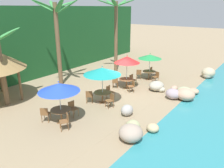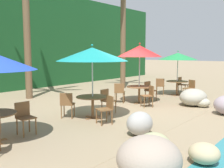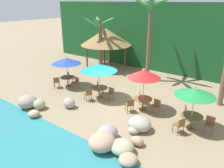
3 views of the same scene
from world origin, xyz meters
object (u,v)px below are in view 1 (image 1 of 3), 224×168
umbrella_teal (102,71)px  chair_green_inland (139,73)px  dining_table_red (126,81)px  dining_table_teal (103,94)px  palm_tree_third (116,25)px  chair_teal_seaward (109,91)px  palm_tree_second (57,28)px  umbrella_blue (59,87)px  chair_teal_left (111,100)px  dining_table_blue (61,112)px  chair_green_left (156,76)px  chair_blue_inland (45,113)px  umbrella_red (127,60)px  chair_red_left (132,85)px  chair_blue_seaward (73,108)px  palm_tree_nearest (0,56)px  chair_blue_left (66,120)px  chair_green_seaward (152,71)px  chair_teal_inland (89,96)px  chair_red_seaward (132,79)px  umbrella_green (150,57)px  chair_red_inland (115,82)px  dining_table_green (149,73)px

umbrella_teal → chair_green_inland: 5.95m
umbrella_teal → dining_table_red: umbrella_teal is taller
dining_table_teal → palm_tree_third: 8.50m
dining_table_red → chair_teal_seaward: bearing=-176.8°
chair_green_inland → palm_tree_second: palm_tree_second is taller
umbrella_blue → chair_teal_left: umbrella_blue is taller
dining_table_blue → umbrella_teal: 3.63m
dining_table_blue → chair_green_left: chair_green_left is taller
chair_blue_inland → umbrella_red: 7.22m
dining_table_red → palm_tree_second: size_ratio=0.17×
chair_blue_inland → chair_red_left: 6.70m
dining_table_teal → chair_teal_left: 0.86m
umbrella_blue → palm_tree_third: size_ratio=0.35×
umbrella_red → palm_tree_third: palm_tree_third is taller
palm_tree_second → chair_blue_seaward: bearing=-124.4°
chair_green_inland → palm_tree_nearest: bearing=156.5°
palm_tree_third → umbrella_red: bearing=-134.6°
palm_tree_third → palm_tree_nearest: bearing=174.7°
chair_blue_left → chair_green_seaward: 10.68m
dining_table_teal → chair_green_left: (5.88, -0.92, -0.10)m
chair_teal_inland → chair_red_seaward: same height
chair_blue_seaward → chair_red_left: (5.17, -0.73, 0.00)m
palm_tree_nearest → chair_green_seaward: bearing=-23.6°
chair_teal_left → umbrella_red: size_ratio=0.33×
umbrella_blue → chair_green_inland: 9.11m
chair_blue_seaward → chair_blue_left: size_ratio=1.00×
chair_teal_seaward → chair_green_seaward: bearing=-0.7°
chair_teal_seaward → chair_red_seaward: size_ratio=1.00×
chair_teal_seaward → umbrella_green: size_ratio=0.38×
umbrella_teal → chair_red_inland: 3.26m
palm_tree_nearest → chair_green_left: bearing=-30.3°
chair_blue_inland → chair_red_seaward: bearing=-4.6°
umbrella_green → chair_green_inland: bearing=122.5°
chair_teal_inland → chair_red_inland: bearing=5.0°
umbrella_blue → dining_table_blue: 1.38m
chair_green_left → chair_green_inland: bearing=97.0°
dining_table_red → dining_table_green: size_ratio=1.00×
umbrella_teal → chair_teal_left: bearing=-105.9°
chair_teal_seaward → umbrella_red: umbrella_red is taller
dining_table_teal → palm_tree_second: palm_tree_second is taller
chair_blue_seaward → chair_blue_left: bearing=-147.4°
umbrella_teal → chair_green_seaward: (7.00, 0.02, -1.62)m
dining_table_blue → chair_red_left: 6.07m
umbrella_teal → umbrella_green: umbrella_teal is taller
chair_blue_inland → chair_teal_left: (3.58, -1.69, 0.00)m
dining_table_green → chair_green_inland: 0.86m
dining_table_teal → chair_teal_seaward: size_ratio=1.26×
chair_red_seaward → chair_red_left: bearing=-149.3°
dining_table_green → chair_green_left: chair_green_left is taller
dining_table_green → chair_red_seaward: bearing=170.6°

